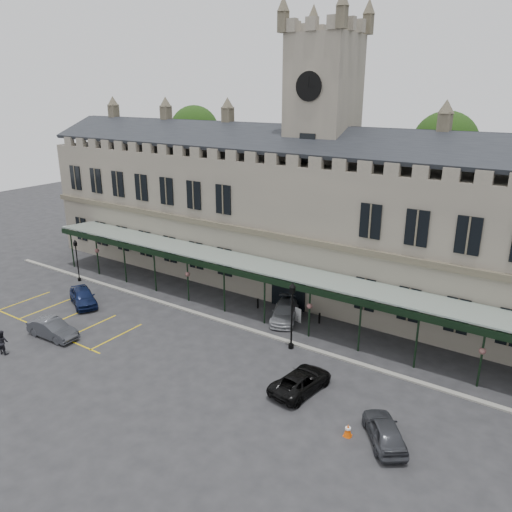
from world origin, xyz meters
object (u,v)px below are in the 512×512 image
Objects in this scene: station_building at (318,222)px; person_b at (2,342)px; lamp_post_left at (77,257)px; sign_board at (298,315)px; car_left_a at (83,297)px; lamp_post_mid at (292,310)px; car_van at (301,381)px; car_taxi at (285,312)px; clock_tower at (321,147)px; traffic_cone at (348,430)px; car_left_b at (53,329)px; car_right_a at (385,431)px.

station_building is 33.76× the size of person_b.
sign_board is (22.20, 4.02, -1.91)m from lamp_post_left.
car_left_a reaches higher than sign_board.
lamp_post_left is (-20.10, -11.02, -3.98)m from station_building.
lamp_post_mid is 5.82m from car_van.
car_taxi is (16.00, 7.24, -0.08)m from car_left_a.
car_taxi is 1.02× the size of car_van.
clock_tower reaches higher than car_left_a.
lamp_post_left is 0.89× the size of car_taxi.
lamp_post_left reaches higher than car_van.
clock_tower is 25.30m from lamp_post_left.
person_b is at bearing -118.66° from clock_tower.
lamp_post_left is 3.53× the size of sign_board.
person_b is (-14.77, -16.08, 0.31)m from sign_board.
lamp_post_mid is 20.53m from person_b.
traffic_cone is 0.63× the size of sign_board.
clock_tower is 4.86× the size of lamp_post_mid.
person_b is (-0.80, -3.43, 0.19)m from car_left_b.
lamp_post_mid is 5.04m from sign_board.
car_left_a is at bearing -169.71° from lamp_post_mid.
car_taxi is (21.10, 3.79, -1.81)m from lamp_post_left.
lamp_post_mid is 19.27m from car_left_a.
car_right_a is at bearing -52.67° from station_building.
sign_board is at bearing -52.10° from car_van.
traffic_cone is 1.92m from car_right_a.
sign_board is at bearing -142.68° from person_b.
clock_tower is 24.84m from car_right_a.
car_van is (6.00, -8.08, -0.04)m from car_taxi.
lamp_post_left reaches higher than car_taxi.
person_b is at bearing -118.75° from station_building.
clock_tower is at bearing 90.00° from station_building.
station_building reaches higher than lamp_post_left.
lamp_post_left is 0.99× the size of car_left_b.
person_b is at bearing -58.34° from lamp_post_left.
sign_board is 18.85m from car_left_b.
station_building is at bearing -89.33° from car_right_a.
clock_tower reaches higher than lamp_post_mid.
car_right_a is at bearing -33.17° from lamp_post_mid.
station_building reaches higher than car_left_b.
car_taxi is at bearing -49.29° from car_left_b.
car_left_b is 0.91× the size of car_taxi.
lamp_post_mid reaches higher than car_van.
car_left_a is at bearing -137.91° from sign_board.
car_right_a reaches higher than sign_board.
car_left_a is (-26.22, 3.21, 0.39)m from traffic_cone.
station_building reaches higher than sign_board.
car_right_a is at bearing -61.55° from car_taxi.
car_left_b reaches higher than traffic_cone.
traffic_cone is at bearing -16.99° from car_right_a.
car_van is at bearing -65.29° from car_left_a.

